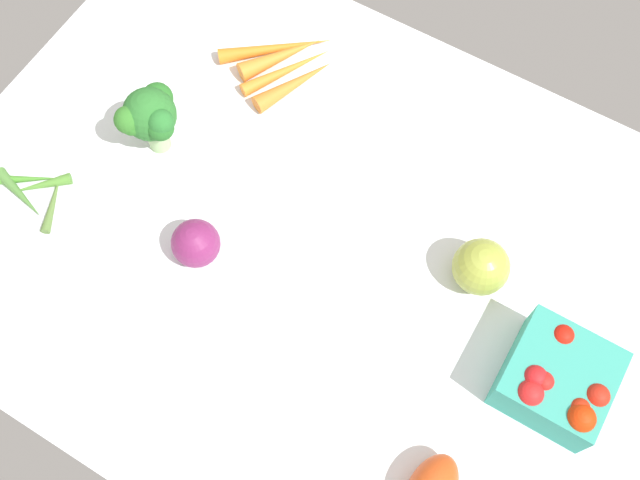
{
  "coord_description": "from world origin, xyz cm",
  "views": [
    {
      "loc": [
        -19.93,
        33.73,
        93.08
      ],
      "look_at": [
        0.0,
        0.0,
        4.0
      ],
      "focal_mm": 42.26,
      "sensor_mm": 36.0,
      "label": 1
    }
  ],
  "objects_px": {
    "red_onion_near_basket": "(196,243)",
    "okra_pile": "(32,189)",
    "berry_basket": "(557,380)",
    "heirloom_tomato_green": "(481,267)",
    "carrot_bunch": "(284,64)",
    "broccoli_head": "(150,116)"
  },
  "relations": [
    {
      "from": "red_onion_near_basket",
      "to": "okra_pile",
      "type": "height_order",
      "value": "red_onion_near_basket"
    },
    {
      "from": "berry_basket",
      "to": "heirloom_tomato_green",
      "type": "bearing_deg",
      "value": -31.27
    },
    {
      "from": "red_onion_near_basket",
      "to": "okra_pile",
      "type": "distance_m",
      "value": 0.25
    },
    {
      "from": "heirloom_tomato_green",
      "to": "carrot_bunch",
      "type": "bearing_deg",
      "value": -21.7
    },
    {
      "from": "heirloom_tomato_green",
      "to": "carrot_bunch",
      "type": "relative_size",
      "value": 0.42
    },
    {
      "from": "red_onion_near_basket",
      "to": "heirloom_tomato_green",
      "type": "bearing_deg",
      "value": -154.83
    },
    {
      "from": "heirloom_tomato_green",
      "to": "broccoli_head",
      "type": "bearing_deg",
      "value": 5.64
    },
    {
      "from": "broccoli_head",
      "to": "okra_pile",
      "type": "xyz_separation_m",
      "value": [
        0.11,
        0.15,
        -0.07
      ]
    },
    {
      "from": "broccoli_head",
      "to": "red_onion_near_basket",
      "type": "xyz_separation_m",
      "value": [
        -0.14,
        0.11,
        -0.04
      ]
    },
    {
      "from": "carrot_bunch",
      "to": "okra_pile",
      "type": "relative_size",
      "value": 1.36
    },
    {
      "from": "broccoli_head",
      "to": "berry_basket",
      "type": "relative_size",
      "value": 0.94
    },
    {
      "from": "red_onion_near_basket",
      "to": "okra_pile",
      "type": "relative_size",
      "value": 0.5
    },
    {
      "from": "red_onion_near_basket",
      "to": "carrot_bunch",
      "type": "bearing_deg",
      "value": -79.41
    },
    {
      "from": "carrot_bunch",
      "to": "berry_basket",
      "type": "xyz_separation_m",
      "value": [
        -0.52,
        0.24,
        0.03
      ]
    },
    {
      "from": "heirloom_tomato_green",
      "to": "red_onion_near_basket",
      "type": "height_order",
      "value": "heirloom_tomato_green"
    },
    {
      "from": "berry_basket",
      "to": "broccoli_head",
      "type": "bearing_deg",
      "value": -3.66
    },
    {
      "from": "carrot_bunch",
      "to": "red_onion_near_basket",
      "type": "distance_m",
      "value": 0.31
    },
    {
      "from": "red_onion_near_basket",
      "to": "okra_pile",
      "type": "xyz_separation_m",
      "value": [
        0.24,
        0.04,
        -0.02
      ]
    },
    {
      "from": "okra_pile",
      "to": "red_onion_near_basket",
      "type": "bearing_deg",
      "value": -170.65
    },
    {
      "from": "berry_basket",
      "to": "okra_pile",
      "type": "bearing_deg",
      "value": 8.74
    },
    {
      "from": "red_onion_near_basket",
      "to": "berry_basket",
      "type": "height_order",
      "value": "berry_basket"
    },
    {
      "from": "heirloom_tomato_green",
      "to": "okra_pile",
      "type": "xyz_separation_m",
      "value": [
        0.57,
        0.19,
        -0.03
      ]
    }
  ]
}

